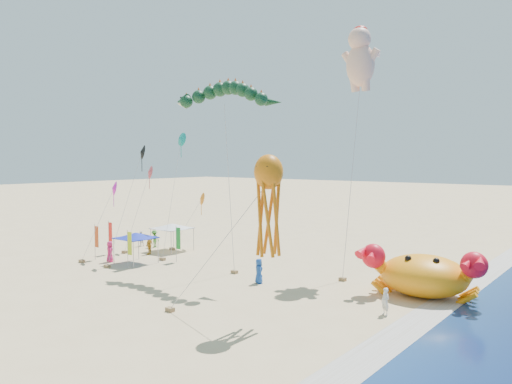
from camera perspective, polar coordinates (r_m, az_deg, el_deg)
ground at (r=36.63m, az=0.52°, el=-10.49°), size 320.00×320.00×0.00m
foam_strip at (r=31.05m, az=18.82°, el=-13.31°), size 320.00×320.00×0.00m
crab_inflatable at (r=34.91m, az=18.59°, el=-8.86°), size 7.79×5.74×3.42m
dragon_kite at (r=39.74m, az=-3.81°, el=10.61°), size 9.83×2.26×14.85m
cherub_kite at (r=41.79m, az=11.82°, el=14.85°), size 2.33×5.23×19.55m
octopus_kite at (r=27.08m, az=1.38°, el=-0.66°), size 6.86×2.92×9.28m
canopy_blue at (r=44.44m, az=-13.57°, el=-4.86°), size 3.19×3.19×2.71m
canopy_white at (r=49.84m, az=-9.57°, el=-3.88°), size 3.52×3.52×2.71m
feather_flags at (r=45.77m, az=-14.44°, el=-5.16°), size 8.25×4.35×3.20m
beachgoers at (r=45.87m, az=-9.94°, el=-6.52°), size 30.30×8.33×1.85m
small_kites at (r=47.98m, az=-11.32°, el=1.42°), size 6.32×12.60×11.55m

